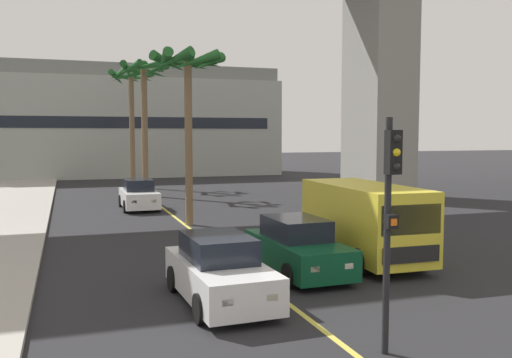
% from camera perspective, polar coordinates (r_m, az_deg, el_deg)
% --- Properties ---
extents(lane_stripe_center, '(0.14, 56.00, 0.01)m').
position_cam_1_polar(lane_stripe_center, '(24.74, -7.52, -4.50)').
color(lane_stripe_center, '#DBCC4C').
rests_on(lane_stripe_center, ground).
extents(pier_building_backdrop, '(29.62, 8.04, 10.16)m').
position_cam_1_polar(pier_building_backdrop, '(53.99, -13.83, 5.66)').
color(pier_building_backdrop, '#ADB2A8').
rests_on(pier_building_backdrop, ground).
extents(car_queue_front, '(1.92, 4.14, 1.56)m').
position_cam_1_polar(car_queue_front, '(15.78, 4.25, -7.06)').
color(car_queue_front, '#0C4728').
rests_on(car_queue_front, ground).
extents(car_queue_second, '(1.84, 4.10, 1.56)m').
position_cam_1_polar(car_queue_second, '(29.74, -11.92, -1.64)').
color(car_queue_second, white).
rests_on(car_queue_second, ground).
extents(car_queue_third, '(1.95, 4.16, 1.56)m').
position_cam_1_polar(car_queue_third, '(13.13, -3.77, -9.44)').
color(car_queue_third, white).
rests_on(car_queue_third, ground).
extents(delivery_van, '(2.27, 5.30, 2.36)m').
position_cam_1_polar(delivery_van, '(17.48, 11.03, -4.10)').
color(delivery_van, yellow).
rests_on(delivery_van, ground).
extents(traffic_light_median_near, '(0.24, 0.37, 4.20)m').
position_cam_1_polar(traffic_light_median_near, '(9.93, 13.57, -2.43)').
color(traffic_light_median_near, black).
rests_on(traffic_light_median_near, ground).
extents(palm_tree_near_median, '(3.38, 3.41, 8.64)m').
position_cam_1_polar(palm_tree_near_median, '(41.81, -12.65, 8.74)').
color(palm_tree_near_median, brown).
rests_on(palm_tree_near_median, ground).
extents(palm_tree_mid_median, '(3.25, 3.29, 8.49)m').
position_cam_1_polar(palm_tree_mid_median, '(35.80, -11.39, 9.15)').
color(palm_tree_mid_median, brown).
rests_on(palm_tree_mid_median, ground).
extents(palm_tree_far_median, '(3.29, 3.30, 7.51)m').
position_cam_1_polar(palm_tree_far_median, '(24.06, -6.95, 10.38)').
color(palm_tree_far_median, brown).
rests_on(palm_tree_far_median, ground).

